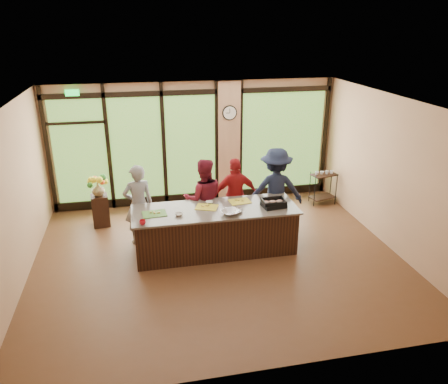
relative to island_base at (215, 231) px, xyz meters
name	(u,v)px	position (x,y,z in m)	size (l,w,h in m)	color
floor	(218,258)	(0.00, -0.30, -0.44)	(7.00, 7.00, 0.00)	brown
ceiling	(217,104)	(0.00, -0.30, 2.56)	(7.00, 7.00, 0.00)	white
back_wall	(195,144)	(0.00, 2.70, 1.06)	(7.00, 7.00, 0.00)	tan
left_wall	(13,201)	(-3.50, -0.30, 1.06)	(6.00, 6.00, 0.00)	tan
right_wall	(391,173)	(3.50, -0.30, 1.06)	(6.00, 6.00, 0.00)	tan
window_wall	(201,148)	(0.16, 2.65, 0.95)	(6.90, 0.12, 3.00)	tan
island_base	(215,231)	(0.00, 0.00, 0.00)	(3.10, 1.00, 0.88)	black
countertop	(215,210)	(0.00, 0.00, 0.46)	(3.20, 1.10, 0.04)	#6C6459
wall_clock	(230,113)	(0.85, 2.57, 1.81)	(0.36, 0.04, 0.36)	black
cook_left	(138,205)	(-1.45, 0.69, 0.40)	(0.61, 0.40, 1.68)	gray
cook_midleft	(204,199)	(-0.11, 0.67, 0.42)	(0.84, 0.65, 1.72)	maroon
cook_midright	(236,196)	(0.59, 0.79, 0.39)	(0.97, 0.40, 1.66)	maroon
cook_right	(275,190)	(1.45, 0.70, 0.48)	(1.19, 0.69, 1.85)	#171E34
roasting_pan	(274,205)	(1.14, -0.13, 0.52)	(0.44, 0.34, 0.08)	black
mixing_bowl	(231,213)	(0.23, -0.34, 0.52)	(0.34, 0.34, 0.08)	silver
cutting_board_left	(154,214)	(-1.16, -0.02, 0.49)	(0.44, 0.33, 0.01)	#467D2D
cutting_board_center	(207,207)	(-0.15, 0.09, 0.49)	(0.42, 0.31, 0.01)	gold
cutting_board_right	(240,201)	(0.55, 0.24, 0.49)	(0.42, 0.31, 0.01)	gold
prep_bowl_near	(179,215)	(-0.72, -0.19, 0.50)	(0.15, 0.15, 0.05)	silver
prep_bowl_mid	(239,211)	(0.42, -0.26, 0.50)	(0.15, 0.15, 0.05)	silver
prep_bowl_far	(209,202)	(-0.06, 0.29, 0.50)	(0.14, 0.14, 0.04)	silver
red_ramekin	(143,222)	(-1.40, -0.43, 0.52)	(0.11, 0.11, 0.09)	red
flower_stand	(100,210)	(-2.30, 1.68, -0.08)	(0.36, 0.36, 0.72)	black
flower_vase	(98,189)	(-2.30, 1.68, 0.43)	(0.28, 0.28, 0.29)	olive
bar_cart	(323,184)	(3.10, 1.87, 0.07)	(0.69, 0.50, 0.85)	black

